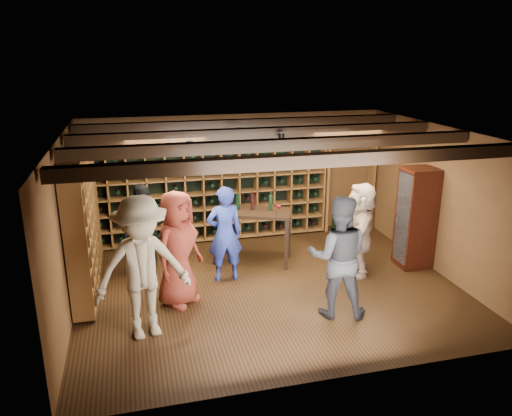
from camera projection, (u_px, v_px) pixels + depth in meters
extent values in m
plane|color=#321D0D|center=(269.00, 286.00, 8.14)|extent=(6.00, 6.00, 0.00)
plane|color=brown|center=(236.00, 176.00, 10.07)|extent=(6.00, 0.00, 6.00)
plane|color=brown|center=(331.00, 283.00, 5.45)|extent=(6.00, 0.00, 6.00)
plane|color=brown|center=(66.00, 230.00, 7.06)|extent=(0.00, 5.00, 5.00)
plane|color=brown|center=(439.00, 200.00, 8.46)|extent=(0.00, 5.00, 5.00)
plane|color=black|center=(270.00, 134.00, 7.38)|extent=(6.00, 6.00, 0.00)
cube|color=black|center=(306.00, 161.00, 5.93)|extent=(5.90, 0.18, 0.16)
cube|color=black|center=(280.00, 145.00, 6.95)|extent=(5.90, 0.18, 0.16)
cube|color=black|center=(260.00, 133.00, 7.96)|extent=(5.90, 0.18, 0.16)
cube|color=black|center=(244.00, 124.00, 8.98)|extent=(5.90, 0.18, 0.16)
cylinder|color=black|center=(189.00, 145.00, 7.14)|extent=(0.10, 0.10, 0.10)
cylinder|color=black|center=(281.00, 136.00, 7.86)|extent=(0.10, 0.10, 0.10)
cylinder|color=black|center=(365.00, 140.00, 7.47)|extent=(0.10, 0.10, 0.10)
cylinder|color=black|center=(240.00, 130.00, 8.48)|extent=(0.10, 0.10, 0.10)
cube|color=brown|center=(212.00, 185.00, 9.82)|extent=(4.65, 0.30, 2.20)
cube|color=black|center=(212.00, 185.00, 9.82)|extent=(4.56, 0.02, 2.16)
cube|color=brown|center=(83.00, 218.00, 7.89)|extent=(0.30, 2.65, 2.20)
cube|color=black|center=(83.00, 218.00, 7.89)|extent=(0.29, 0.02, 2.16)
cube|color=brown|center=(351.00, 143.00, 10.29)|extent=(1.15, 0.32, 0.04)
cube|color=brown|center=(371.00, 185.00, 10.68)|extent=(0.05, 0.28, 1.85)
cube|color=brown|center=(326.00, 188.00, 10.44)|extent=(0.05, 0.28, 1.85)
cube|color=tan|center=(333.00, 138.00, 10.16)|extent=(0.40, 0.30, 0.20)
cube|color=tan|center=(354.00, 137.00, 10.26)|extent=(0.40, 0.30, 0.20)
cube|color=tan|center=(369.00, 137.00, 10.34)|extent=(0.40, 0.30, 0.20)
cube|color=#37120B|center=(412.00, 262.00, 8.94)|extent=(0.55, 0.50, 0.10)
cube|color=#37120B|center=(416.00, 217.00, 8.69)|extent=(0.55, 0.50, 1.70)
cube|color=white|center=(403.00, 219.00, 8.63)|extent=(0.01, 0.46, 1.60)
cube|color=#37120B|center=(416.00, 217.00, 8.69)|extent=(0.50, 0.44, 0.02)
sphere|color=#59260C|center=(416.00, 212.00, 8.65)|extent=(0.18, 0.18, 0.18)
imported|color=navy|center=(225.00, 234.00, 8.16)|extent=(0.60, 0.41, 1.62)
imported|color=black|center=(338.00, 257.00, 7.03)|extent=(1.05, 0.93, 1.79)
imported|color=maroon|center=(178.00, 249.00, 7.36)|extent=(1.01, 1.01, 1.76)
imported|color=black|center=(145.00, 231.00, 8.28)|extent=(0.97, 0.94, 1.63)
imported|color=#84755B|center=(142.00, 268.00, 6.47)|extent=(1.39, 0.97, 1.95)
imported|color=tan|center=(360.00, 229.00, 8.41)|extent=(1.05, 1.56, 1.61)
cube|color=black|center=(255.00, 212.00, 8.83)|extent=(1.43, 1.08, 0.05)
cube|color=black|center=(220.00, 241.00, 8.80)|extent=(0.08, 0.08, 0.92)
cube|color=black|center=(286.00, 245.00, 8.64)|extent=(0.08, 0.08, 0.92)
cube|color=black|center=(226.00, 231.00, 9.30)|extent=(0.08, 0.08, 0.92)
cube|color=black|center=(289.00, 234.00, 9.15)|extent=(0.08, 0.08, 0.92)
cylinder|color=black|center=(238.00, 202.00, 8.87)|extent=(0.07, 0.07, 0.28)
cylinder|color=black|center=(253.00, 202.00, 8.84)|extent=(0.07, 0.07, 0.28)
cylinder|color=black|center=(271.00, 203.00, 8.79)|extent=(0.07, 0.07, 0.28)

